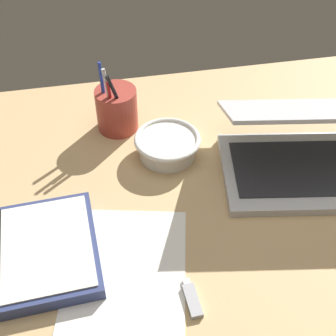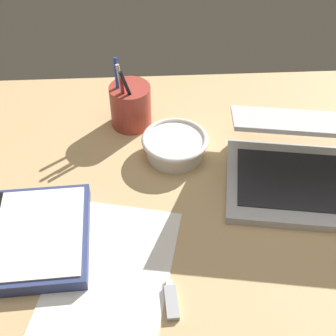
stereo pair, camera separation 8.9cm
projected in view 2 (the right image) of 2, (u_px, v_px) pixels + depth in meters
The scene contains 7 objects.
desk_top at pixel (158, 225), 89.15cm from camera, with size 140.00×100.00×2.00cm, color tan.
laptop at pixel (317, 164), 92.96cm from camera, with size 39.31×33.32×17.37cm.
bowl at pixel (175, 145), 100.12cm from camera, with size 14.28×14.28×4.90cm.
pen_cup at pixel (130, 105), 106.43cm from camera, with size 9.33×9.33×16.87cm.
scissors at pixel (11, 260), 81.74cm from camera, with size 13.82×8.99×0.80cm.
paper_sheet_front at pixel (111, 270), 80.64cm from camera, with size 20.38×29.00×0.16cm, color white.
usb_drive at pixel (171, 301), 75.80cm from camera, with size 2.28×7.27×1.00cm.
Camera 2 is at (-1.15, -56.72, 70.65)cm, focal length 50.00 mm.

